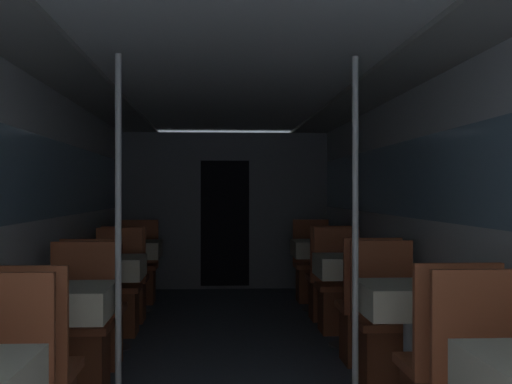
% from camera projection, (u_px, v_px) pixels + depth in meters
% --- Properties ---
extents(wall_left, '(0.05, 10.39, 2.07)m').
position_uv_depth(wall_left, '(36.00, 221.00, 4.99)').
color(wall_left, silver).
rests_on(wall_left, ground_plane).
extents(wall_right, '(0.05, 10.39, 2.07)m').
position_uv_depth(wall_right, '(425.00, 220.00, 5.15)').
color(wall_right, silver).
rests_on(wall_right, ground_plane).
extents(ceiling_panel, '(2.78, 10.39, 0.07)m').
position_uv_depth(ceiling_panel, '(233.00, 76.00, 5.07)').
color(ceiling_panel, silver).
rests_on(ceiling_panel, wall_left).
extents(bulkhead_far, '(2.72, 0.09, 2.07)m').
position_uv_depth(bulkhead_far, '(225.00, 211.00, 9.44)').
color(bulkhead_far, slate).
rests_on(bulkhead_far, ground_plane).
extents(dining_table_left_1, '(0.59, 0.59, 0.75)m').
position_uv_depth(dining_table_left_1, '(58.00, 310.00, 4.00)').
color(dining_table_left_1, '#4C4C51').
rests_on(dining_table_left_1, ground_plane).
extents(chair_left_far_1, '(0.43, 0.43, 0.95)m').
position_uv_depth(chair_left_far_1, '(79.00, 346.00, 4.60)').
color(chair_left_far_1, brown).
rests_on(chair_left_far_1, ground_plane).
extents(support_pole_left_1, '(0.04, 0.04, 2.07)m').
position_uv_depth(support_pole_left_1, '(118.00, 237.00, 4.01)').
color(support_pole_left_1, silver).
rests_on(support_pole_left_1, ground_plane).
extents(dining_table_left_2, '(0.59, 0.59, 0.75)m').
position_uv_depth(dining_table_left_2, '(107.00, 273.00, 5.80)').
color(dining_table_left_2, '#4C4C51').
rests_on(dining_table_left_2, ground_plane).
extents(chair_left_near_2, '(0.43, 0.43, 0.95)m').
position_uv_depth(chair_left_near_2, '(94.00, 328.00, 5.20)').
color(chair_left_near_2, brown).
rests_on(chair_left_near_2, ground_plane).
extents(chair_left_far_2, '(0.43, 0.43, 0.95)m').
position_uv_depth(chair_left_far_2, '(117.00, 302.00, 6.40)').
color(chair_left_far_2, brown).
rests_on(chair_left_far_2, ground_plane).
extents(dining_table_left_3, '(0.59, 0.59, 0.75)m').
position_uv_depth(dining_table_left_3, '(133.00, 254.00, 7.61)').
color(dining_table_left_3, '#4C4C51').
rests_on(dining_table_left_3, ground_plane).
extents(chair_left_near_3, '(0.43, 0.43, 0.95)m').
position_uv_depth(chair_left_near_3, '(126.00, 293.00, 7.01)').
color(chair_left_near_3, brown).
rests_on(chair_left_near_3, ground_plane).
extents(chair_left_far_3, '(0.43, 0.43, 0.95)m').
position_uv_depth(chair_left_far_3, '(139.00, 278.00, 8.21)').
color(chair_left_far_3, brown).
rests_on(chair_left_far_3, ground_plane).
extents(dining_table_right_1, '(0.59, 0.59, 0.75)m').
position_uv_depth(dining_table_right_1, '(413.00, 307.00, 4.11)').
color(dining_table_right_1, '#4C4C51').
rests_on(dining_table_right_1, ground_plane).
extents(chair_right_far_1, '(0.43, 0.43, 0.95)m').
position_uv_depth(chair_right_far_1, '(388.00, 342.00, 4.71)').
color(chair_right_far_1, brown).
rests_on(chair_right_far_1, ground_plane).
extents(support_pole_right_1, '(0.04, 0.04, 2.07)m').
position_uv_depth(support_pole_right_1, '(355.00, 236.00, 4.09)').
color(support_pole_right_1, silver).
rests_on(support_pole_right_1, ground_plane).
extents(dining_table_right_2, '(0.59, 0.59, 0.75)m').
position_uv_depth(dining_table_right_2, '(352.00, 272.00, 5.92)').
color(dining_table_right_2, '#4C4C51').
rests_on(dining_table_right_2, ground_plane).
extents(chair_right_near_2, '(0.43, 0.43, 0.95)m').
position_uv_depth(chair_right_near_2, '(368.00, 325.00, 5.32)').
color(chair_right_near_2, brown).
rests_on(chair_right_near_2, ground_plane).
extents(chair_right_far_2, '(0.43, 0.43, 0.95)m').
position_uv_depth(chair_right_far_2, '(340.00, 300.00, 6.52)').
color(chair_right_far_2, brown).
rests_on(chair_right_far_2, ground_plane).
extents(dining_table_right_3, '(0.59, 0.59, 0.75)m').
position_uv_depth(dining_table_right_3, '(320.00, 253.00, 7.73)').
color(dining_table_right_3, '#4C4C51').
rests_on(dining_table_right_3, ground_plane).
extents(chair_right_near_3, '(0.43, 0.43, 0.95)m').
position_uv_depth(chair_right_near_3, '(329.00, 291.00, 7.13)').
color(chair_right_near_3, brown).
rests_on(chair_right_near_3, ground_plane).
extents(chair_right_far_3, '(0.43, 0.43, 0.95)m').
position_uv_depth(chair_right_far_3, '(313.00, 277.00, 8.33)').
color(chair_right_far_3, brown).
rests_on(chair_right_far_3, ground_plane).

